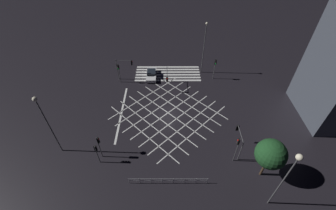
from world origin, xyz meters
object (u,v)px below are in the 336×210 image
Objects in this scene: traffic_light_median_south at (167,77)px; traffic_light_se_main at (125,65)px; traffic_light_se_cross at (119,70)px; traffic_light_ne_main at (99,143)px; street_lamp_far at (291,169)px; traffic_light_sw_cross at (215,65)px; traffic_light_nw_main at (237,146)px; traffic_light_ne_cross at (96,151)px; street_lamp_east at (43,115)px; street_tree_near at (271,154)px; street_lamp_west at (204,43)px; traffic_light_nw_cross at (239,136)px; waiting_car at (151,74)px.

traffic_light_se_main reaches higher than traffic_light_median_south.
traffic_light_se_cross is 0.93× the size of traffic_light_se_main.
street_lamp_far is (-19.91, 6.21, 4.29)m from traffic_light_ne_main.
traffic_light_sw_cross is at bearing -0.04° from traffic_light_se_main.
street_lamp_far is (-2.84, 5.54, 3.92)m from traffic_light_nw_main.
traffic_light_ne_main reaches higher than traffic_light_ne_cross.
street_lamp_east is (5.67, 15.28, 4.11)m from traffic_light_se_cross.
traffic_light_ne_main is 16.29m from traffic_light_se_cross.
traffic_light_nw_main is at bearing -0.40° from traffic_light_sw_cross.
street_lamp_west is at bearing -77.38° from street_tree_near.
traffic_light_ne_cross reaches higher than traffic_light_median_south.
street_lamp_west is at bearing 8.78° from traffic_light_se_main.
traffic_light_nw_cross is at bearing 2.07° from traffic_light_sw_cross.
street_tree_near is at bearing 102.62° from street_lamp_west.
traffic_light_se_main is 18.05m from street_lamp_east.
traffic_light_ne_cross is 18.13m from traffic_light_se_main.
traffic_light_se_main is 0.42× the size of street_lamp_west.
waiting_car is at bearing -138.53° from traffic_light_median_south.
traffic_light_se_cross is 27.77m from street_tree_near.
traffic_light_se_main is (-1.05, -1.04, 0.33)m from traffic_light_se_cross.
traffic_light_ne_cross is at bearing -0.37° from traffic_light_se_cross.
traffic_light_se_main reaches higher than waiting_car.
traffic_light_nw_cross is 0.93× the size of traffic_light_ne_main.
street_tree_near is at bearing 33.95° from traffic_light_median_south.
traffic_light_sw_cross is 1.08× the size of traffic_light_se_cross.
street_tree_near is (-4.96, 22.16, -1.92)m from street_lamp_west.
traffic_light_se_main reaches higher than traffic_light_se_cross.
waiting_car is at bearing 8.50° from traffic_light_se_main.
traffic_light_nw_cross is 16.18m from traffic_light_sw_cross.
street_lamp_west reaches higher than traffic_light_se_main.
traffic_light_ne_main reaches higher than traffic_light_se_cross.
street_lamp_west is 1.66× the size of street_tree_near.
street_lamp_far is at bearing 41.69° from traffic_light_se_cross.
waiting_car is at bearing 8.91° from street_lamp_west.
traffic_light_se_main is 0.93× the size of waiting_car.
street_tree_near reaches higher than traffic_light_median_south.
traffic_light_se_main is 5.28m from waiting_car.
traffic_light_nw_cross is 0.61× the size of street_tree_near.
traffic_light_ne_main is (8.51, 14.63, 0.37)m from traffic_light_median_south.
street_lamp_far is (-18.99, 23.53, 4.00)m from traffic_light_se_main.
street_lamp_west is at bearing 52.15° from traffic_light_ne_main.
street_lamp_west is (-6.66, -4.90, 3.75)m from traffic_light_median_south.
traffic_light_ne_main reaches higher than traffic_light_median_south.
traffic_light_sw_cross reaches higher than traffic_light_ne_main.
street_lamp_east is (6.71, 16.32, 3.79)m from traffic_light_se_main.
traffic_light_sw_cross reaches higher than traffic_light_median_south.
traffic_light_nw_cross reaches higher than waiting_car.
street_lamp_east is at bearing 90.35° from traffic_light_nw_cross.
street_lamp_far is (-20.03, 22.50, 4.32)m from traffic_light_se_cross.
traffic_light_median_south is at bearing -29.61° from traffic_light_ne_cross.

